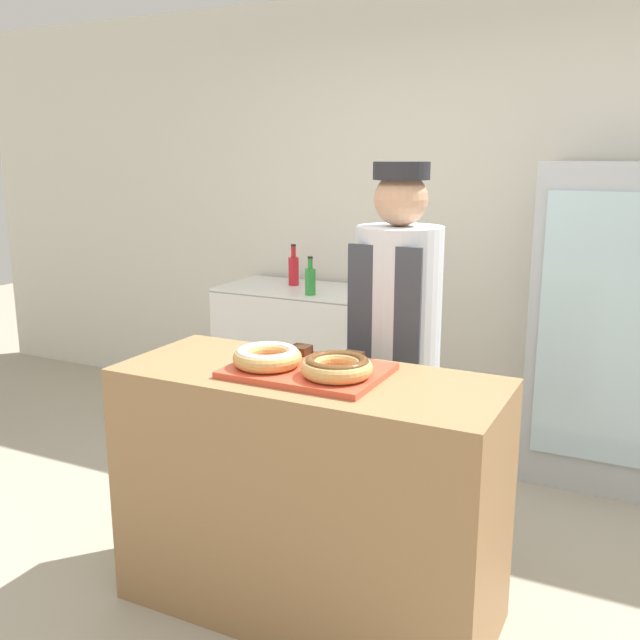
# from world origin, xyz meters

# --- Properties ---
(ground_plane) EXTENTS (14.00, 14.00, 0.00)m
(ground_plane) POSITION_xyz_m (0.00, 0.00, 0.00)
(ground_plane) COLOR #A89E89
(wall_back) EXTENTS (8.00, 0.06, 2.70)m
(wall_back) POSITION_xyz_m (0.00, 2.13, 1.35)
(wall_back) COLOR silver
(wall_back) RESTS_ON ground_plane
(display_counter) EXTENTS (1.43, 0.58, 0.96)m
(display_counter) POSITION_xyz_m (0.00, 0.00, 0.48)
(display_counter) COLOR #997047
(display_counter) RESTS_ON ground_plane
(serving_tray) EXTENTS (0.56, 0.40, 0.02)m
(serving_tray) POSITION_xyz_m (0.00, 0.00, 0.97)
(serving_tray) COLOR #D84C33
(serving_tray) RESTS_ON display_counter
(donut_light_glaze) EXTENTS (0.25, 0.25, 0.07)m
(donut_light_glaze) POSITION_xyz_m (-0.14, -0.05, 1.02)
(donut_light_glaze) COLOR tan
(donut_light_glaze) RESTS_ON serving_tray
(donut_chocolate_glaze) EXTENTS (0.25, 0.25, 0.07)m
(donut_chocolate_glaze) POSITION_xyz_m (0.14, -0.05, 1.02)
(donut_chocolate_glaze) COLOR tan
(donut_chocolate_glaze) RESTS_ON serving_tray
(brownie_back_left) EXTENTS (0.07, 0.07, 0.03)m
(brownie_back_left) POSITION_xyz_m (-0.11, 0.15, 1.00)
(brownie_back_left) COLOR #382111
(brownie_back_left) RESTS_ON serving_tray
(brownie_back_right) EXTENTS (0.07, 0.07, 0.03)m
(brownie_back_right) POSITION_xyz_m (0.11, 0.15, 1.00)
(brownie_back_right) COLOR #382111
(brownie_back_right) RESTS_ON serving_tray
(baker_person) EXTENTS (0.37, 0.37, 1.71)m
(baker_person) POSITION_xyz_m (0.12, 0.60, 0.90)
(baker_person) COLOR #4C4C51
(baker_person) RESTS_ON ground_plane
(beverage_fridge) EXTENTS (0.68, 0.61, 1.70)m
(beverage_fridge) POSITION_xyz_m (0.85, 1.77, 0.85)
(beverage_fridge) COLOR #ADB2B7
(beverage_fridge) RESTS_ON ground_plane
(chest_freezer) EXTENTS (1.06, 0.57, 0.90)m
(chest_freezer) POSITION_xyz_m (-0.96, 1.78, 0.45)
(chest_freezer) COLOR white
(chest_freezer) RESTS_ON ground_plane
(bottle_green) EXTENTS (0.06, 0.06, 0.23)m
(bottle_green) POSITION_xyz_m (-0.81, 1.59, 0.99)
(bottle_green) COLOR #2D8C38
(bottle_green) RESTS_ON chest_freezer
(bottle_green_b) EXTENTS (0.07, 0.07, 0.22)m
(bottle_green_b) POSITION_xyz_m (-0.51, 1.90, 0.99)
(bottle_green_b) COLOR #2D8C38
(bottle_green_b) RESTS_ON chest_freezer
(bottle_red) EXTENTS (0.07, 0.07, 0.27)m
(bottle_red) POSITION_xyz_m (-1.06, 1.84, 1.00)
(bottle_red) COLOR red
(bottle_red) RESTS_ON chest_freezer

